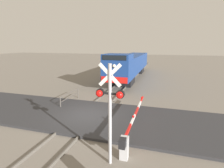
% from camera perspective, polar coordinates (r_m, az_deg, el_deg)
% --- Properties ---
extents(ground_plane, '(160.00, 160.00, 0.00)m').
position_cam_1_polar(ground_plane, '(12.99, -7.67, -10.40)').
color(ground_plane, slate).
extents(rail_track_left, '(0.08, 80.00, 0.15)m').
position_cam_1_polar(rail_track_left, '(13.25, -10.56, -9.67)').
color(rail_track_left, '#59544C').
rests_on(rail_track_left, ground_plane).
extents(rail_track_right, '(0.08, 80.00, 0.15)m').
position_cam_1_polar(rail_track_right, '(12.70, -4.68, -10.51)').
color(rail_track_right, '#59544C').
rests_on(rail_track_right, ground_plane).
extents(road_surface, '(36.00, 5.88, 0.16)m').
position_cam_1_polar(road_surface, '(12.96, -7.69, -10.08)').
color(road_surface, '#2D2D30').
rests_on(road_surface, ground_plane).
extents(locomotive, '(3.03, 18.95, 4.03)m').
position_cam_1_polar(locomotive, '(27.30, 5.99, 6.38)').
color(locomotive, black).
rests_on(locomotive, ground_plane).
extents(crossing_signal, '(1.18, 0.33, 4.38)m').
position_cam_1_polar(crossing_signal, '(7.14, -0.71, -6.26)').
color(crossing_signal, '#ADADB2').
rests_on(crossing_signal, ground_plane).
extents(crossing_gate, '(0.36, 7.23, 1.18)m').
position_cam_1_polar(crossing_gate, '(9.31, 5.62, -14.98)').
color(crossing_gate, silver).
rests_on(crossing_gate, ground_plane).
extents(guard_railing, '(0.08, 3.15, 0.95)m').
position_cam_1_polar(guard_railing, '(16.02, -13.41, -3.74)').
color(guard_railing, '#4C4742').
rests_on(guard_railing, ground_plane).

